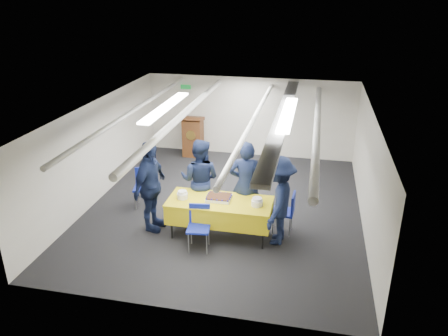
{
  "coord_description": "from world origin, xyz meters",
  "views": [
    {
      "loc": [
        1.82,
        -8.65,
        4.64
      ],
      "look_at": [
        0.02,
        -0.2,
        1.05
      ],
      "focal_mm": 35.0,
      "sensor_mm": 36.0,
      "label": 1
    }
  ],
  "objects_px": {
    "sheet_cake": "(219,198)",
    "chair_right": "(287,209)",
    "sailor_b": "(200,180)",
    "sailor_d": "(278,201)",
    "serving_table": "(220,210)",
    "chair_near": "(199,222)",
    "chair_left": "(144,183)",
    "sailor_c": "(150,187)",
    "podium": "(193,136)",
    "sailor_a": "(245,185)"
  },
  "relations": [
    {
      "from": "sheet_cake",
      "to": "chair_right",
      "type": "height_order",
      "value": "chair_right"
    },
    {
      "from": "sailor_b",
      "to": "sailor_d",
      "type": "relative_size",
      "value": 1.01
    },
    {
      "from": "chair_right",
      "to": "serving_table",
      "type": "bearing_deg",
      "value": -163.1
    },
    {
      "from": "sheet_cake",
      "to": "chair_near",
      "type": "relative_size",
      "value": 0.56
    },
    {
      "from": "chair_left",
      "to": "sailor_c",
      "type": "relative_size",
      "value": 0.46
    },
    {
      "from": "podium",
      "to": "sailor_a",
      "type": "bearing_deg",
      "value": -59.85
    },
    {
      "from": "chair_right",
      "to": "sheet_cake",
      "type": "bearing_deg",
      "value": -165.67
    },
    {
      "from": "sheet_cake",
      "to": "podium",
      "type": "bearing_deg",
      "value": 112.31
    },
    {
      "from": "chair_left",
      "to": "sailor_d",
      "type": "distance_m",
      "value": 3.28
    },
    {
      "from": "sheet_cake",
      "to": "sailor_c",
      "type": "distance_m",
      "value": 1.4
    },
    {
      "from": "serving_table",
      "to": "podium",
      "type": "distance_m",
      "value": 4.59
    },
    {
      "from": "chair_near",
      "to": "sailor_d",
      "type": "distance_m",
      "value": 1.55
    },
    {
      "from": "chair_near",
      "to": "sailor_a",
      "type": "bearing_deg",
      "value": 54.94
    },
    {
      "from": "sailor_b",
      "to": "sailor_d",
      "type": "xyz_separation_m",
      "value": [
        1.69,
        -0.62,
        -0.01
      ]
    },
    {
      "from": "chair_right",
      "to": "sailor_d",
      "type": "relative_size",
      "value": 0.49
    },
    {
      "from": "sheet_cake",
      "to": "sailor_d",
      "type": "distance_m",
      "value": 1.16
    },
    {
      "from": "serving_table",
      "to": "sheet_cake",
      "type": "bearing_deg",
      "value": 119.41
    },
    {
      "from": "chair_near",
      "to": "chair_left",
      "type": "bearing_deg",
      "value": 139.1
    },
    {
      "from": "serving_table",
      "to": "sailor_b",
      "type": "bearing_deg",
      "value": 132.15
    },
    {
      "from": "serving_table",
      "to": "chair_near",
      "type": "xyz_separation_m",
      "value": [
        -0.29,
        -0.5,
        -0.03
      ]
    },
    {
      "from": "podium",
      "to": "chair_right",
      "type": "relative_size",
      "value": 1.44
    },
    {
      "from": "serving_table",
      "to": "chair_near",
      "type": "bearing_deg",
      "value": -120.32
    },
    {
      "from": "chair_near",
      "to": "sailor_a",
      "type": "relative_size",
      "value": 0.47
    },
    {
      "from": "serving_table",
      "to": "chair_right",
      "type": "height_order",
      "value": "chair_right"
    },
    {
      "from": "podium",
      "to": "sailor_a",
      "type": "relative_size",
      "value": 0.68
    },
    {
      "from": "chair_near",
      "to": "sailor_c",
      "type": "distance_m",
      "value": 1.29
    },
    {
      "from": "sheet_cake",
      "to": "podium",
      "type": "height_order",
      "value": "podium"
    },
    {
      "from": "sailor_c",
      "to": "sailor_d",
      "type": "height_order",
      "value": "sailor_c"
    },
    {
      "from": "sailor_d",
      "to": "podium",
      "type": "bearing_deg",
      "value": -140.03
    },
    {
      "from": "chair_near",
      "to": "sailor_d",
      "type": "relative_size",
      "value": 0.49
    },
    {
      "from": "chair_right",
      "to": "sailor_d",
      "type": "xyz_separation_m",
      "value": [
        -0.17,
        -0.39,
        0.36
      ]
    },
    {
      "from": "sailor_a",
      "to": "sheet_cake",
      "type": "bearing_deg",
      "value": 37.9
    },
    {
      "from": "podium",
      "to": "sailor_a",
      "type": "xyz_separation_m",
      "value": [
        2.17,
        -3.73,
        0.31
      ]
    },
    {
      "from": "serving_table",
      "to": "sailor_a",
      "type": "distance_m",
      "value": 0.76
    },
    {
      "from": "serving_table",
      "to": "sailor_b",
      "type": "xyz_separation_m",
      "value": [
        -0.57,
        0.63,
        0.33
      ]
    },
    {
      "from": "podium",
      "to": "chair_left",
      "type": "relative_size",
      "value": 1.44
    },
    {
      "from": "podium",
      "to": "chair_right",
      "type": "bearing_deg",
      "value": -51.58
    },
    {
      "from": "chair_right",
      "to": "sailor_b",
      "type": "distance_m",
      "value": 1.92
    },
    {
      "from": "sailor_a",
      "to": "sailor_d",
      "type": "relative_size",
      "value": 1.04
    },
    {
      "from": "chair_right",
      "to": "chair_left",
      "type": "relative_size",
      "value": 1.0
    },
    {
      "from": "sheet_cake",
      "to": "sailor_d",
      "type": "relative_size",
      "value": 0.28
    },
    {
      "from": "sheet_cake",
      "to": "sailor_b",
      "type": "relative_size",
      "value": 0.28
    },
    {
      "from": "serving_table",
      "to": "chair_left",
      "type": "distance_m",
      "value": 2.21
    },
    {
      "from": "podium",
      "to": "sailor_d",
      "type": "bearing_deg",
      "value": -55.81
    },
    {
      "from": "sailor_d",
      "to": "chair_right",
      "type": "bearing_deg",
      "value": 161.73
    },
    {
      "from": "serving_table",
      "to": "sheet_cake",
      "type": "height_order",
      "value": "sheet_cake"
    },
    {
      "from": "podium",
      "to": "sailor_c",
      "type": "height_order",
      "value": "sailor_c"
    },
    {
      "from": "podium",
      "to": "chair_right",
      "type": "distance_m",
      "value": 4.91
    },
    {
      "from": "sheet_cake",
      "to": "chair_right",
      "type": "bearing_deg",
      "value": 14.33
    },
    {
      "from": "sailor_c",
      "to": "sailor_d",
      "type": "distance_m",
      "value": 2.55
    }
  ]
}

